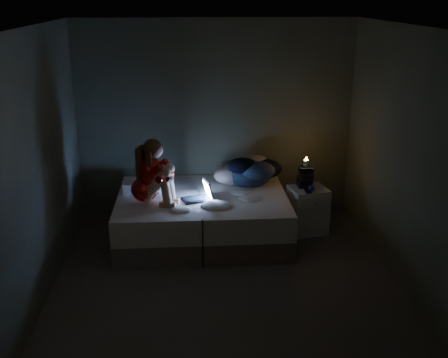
{
  "coord_description": "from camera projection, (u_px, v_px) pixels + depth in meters",
  "views": [
    {
      "loc": [
        -0.36,
        -4.97,
        2.89
      ],
      "look_at": [
        0.05,
        1.0,
        0.8
      ],
      "focal_mm": 42.94,
      "sensor_mm": 36.0,
      "label": 1
    }
  ],
  "objects": [
    {
      "name": "ceiling",
      "position": [
        226.0,
        25.0,
        4.79
      ],
      "size": [
        3.6,
        3.8,
        0.02
      ],
      "primitive_type": "cube",
      "color": "silver",
      "rests_on": "ground"
    },
    {
      "name": "wall_back",
      "position": [
        215.0,
        120.0,
        7.02
      ],
      "size": [
        3.6,
        0.02,
        2.6
      ],
      "primitive_type": "cube",
      "color": "#3E4734",
      "rests_on": "ground"
    },
    {
      "name": "woman",
      "position": [
        144.0,
        171.0,
        6.13
      ],
      "size": [
        0.55,
        0.43,
        0.78
      ],
      "primitive_type": null,
      "rotation": [
        0.0,
        0.0,
        -0.27
      ],
      "color": "#A90800",
      "rests_on": "bed"
    },
    {
      "name": "bed",
      "position": [
        203.0,
        217.0,
        6.58
      ],
      "size": [
        2.05,
        1.53,
        0.56
      ],
      "primitive_type": null,
      "color": "silver",
      "rests_on": "ground"
    },
    {
      "name": "pillow",
      "position": [
        142.0,
        185.0,
        6.64
      ],
      "size": [
        0.44,
        0.32,
        0.13
      ],
      "primitive_type": "cube",
      "color": "silver",
      "rests_on": "bed"
    },
    {
      "name": "candle",
      "position": [
        306.0,
        163.0,
        6.63
      ],
      "size": [
        0.07,
        0.07,
        0.08
      ],
      "primitive_type": "cylinder",
      "color": "beige",
      "rests_on": "book_stack"
    },
    {
      "name": "wall_right",
      "position": [
        407.0,
        161.0,
        5.34
      ],
      "size": [
        0.02,
        3.8,
        2.6
      ],
      "primitive_type": "cube",
      "color": "#3E4734",
      "rests_on": "ground"
    },
    {
      "name": "blue_orb",
      "position": [
        309.0,
        188.0,
        6.53
      ],
      "size": [
        0.08,
        0.08,
        0.08
      ],
      "primitive_type": "sphere",
      "color": "navy",
      "rests_on": "nightstand"
    },
    {
      "name": "phone",
      "position": [
        306.0,
        191.0,
        6.55
      ],
      "size": [
        0.09,
        0.15,
        0.01
      ],
      "primitive_type": "cube",
      "rotation": [
        0.0,
        0.0,
        -0.18
      ],
      "color": "black",
      "rests_on": "nightstand"
    },
    {
      "name": "wall_left",
      "position": [
        37.0,
        168.0,
        5.11
      ],
      "size": [
        0.02,
        3.8,
        2.6
      ],
      "primitive_type": "cube",
      "color": "#3E4734",
      "rests_on": "ground"
    },
    {
      "name": "wall_front",
      "position": [
        247.0,
        255.0,
        3.43
      ],
      "size": [
        3.6,
        0.02,
        2.6
      ],
      "primitive_type": "cube",
      "color": "#3E4734",
      "rests_on": "ground"
    },
    {
      "name": "clothes_pile",
      "position": [
        248.0,
        170.0,
        6.81
      ],
      "size": [
        0.77,
        0.69,
        0.38
      ],
      "primitive_type": null,
      "rotation": [
        0.0,
        0.0,
        0.33
      ],
      "color": "#1A2944",
      "rests_on": "bed"
    },
    {
      "name": "floor",
      "position": [
        226.0,
        282.0,
        5.66
      ],
      "size": [
        3.6,
        3.8,
        0.02
      ],
      "primitive_type": "cube",
      "color": "#3B3530",
      "rests_on": "ground"
    },
    {
      "name": "book_stack",
      "position": [
        305.0,
        176.0,
        6.68
      ],
      "size": [
        0.19,
        0.25,
        0.27
      ],
      "primitive_type": null,
      "color": "black",
      "rests_on": "nightstand"
    },
    {
      "name": "laptop",
      "position": [
        196.0,
        191.0,
        6.3
      ],
      "size": [
        0.39,
        0.33,
        0.24
      ],
      "primitive_type": null,
      "rotation": [
        0.0,
        0.0,
        0.3
      ],
      "color": "black",
      "rests_on": "bed"
    },
    {
      "name": "nightstand",
      "position": [
        308.0,
        210.0,
        6.75
      ],
      "size": [
        0.51,
        0.47,
        0.59
      ],
      "primitive_type": "cube",
      "rotation": [
        0.0,
        0.0,
        0.2
      ],
      "color": "silver",
      "rests_on": "ground"
    }
  ]
}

